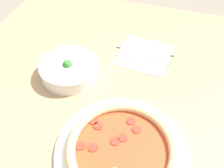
% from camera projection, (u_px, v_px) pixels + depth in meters
% --- Properties ---
extents(dining_table, '(1.31, 1.10, 0.74)m').
position_uv_depth(dining_table, '(94.00, 120.00, 0.85)').
color(dining_table, tan).
rests_on(dining_table, ground_plane).
extents(pizza, '(0.36, 0.36, 0.04)m').
position_uv_depth(pizza, '(122.00, 149.00, 0.66)').
color(pizza, white).
rests_on(pizza, dining_table).
extents(bowl, '(0.20, 0.20, 0.07)m').
position_uv_depth(bowl, '(69.00, 68.00, 0.85)').
color(bowl, white).
rests_on(bowl, dining_table).
extents(napkin, '(0.20, 0.20, 0.00)m').
position_uv_depth(napkin, '(144.00, 55.00, 0.95)').
color(napkin, white).
rests_on(napkin, dining_table).
extents(fork, '(0.02, 0.20, 0.00)m').
position_uv_depth(fork, '(143.00, 59.00, 0.92)').
color(fork, silver).
rests_on(fork, napkin).
extents(knife, '(0.02, 0.22, 0.01)m').
position_uv_depth(knife, '(148.00, 51.00, 0.96)').
color(knife, silver).
rests_on(knife, napkin).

